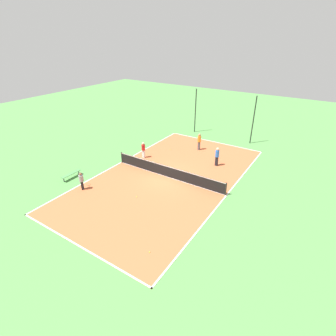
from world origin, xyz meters
TOP-DOWN VIEW (x-y plane):
  - ground_plane at (0.00, 0.00)m, footprint 80.00×80.00m
  - court_surface at (0.00, 0.00)m, footprint 10.98×20.00m
  - tennis_net at (0.00, 0.00)m, footprint 10.78×0.10m
  - bench at (-7.00, -4.72)m, footprint 0.36×1.88m
  - player_coach_red at (-4.27, 2.06)m, footprint 0.38×0.38m
  - player_center_orange at (-0.49, 6.91)m, footprint 0.38×0.38m
  - player_near_blue at (2.67, 4.38)m, footprint 0.37×0.37m
  - player_baseline_gray at (-4.71, -5.46)m, footprint 0.96×0.78m
  - tennis_ball_right_alley at (-3.05, 5.19)m, footprint 0.07×0.07m
  - tennis_ball_midcourt at (4.44, 9.62)m, footprint 0.07×0.07m
  - tennis_ball_near_net at (-0.30, -4.02)m, footprint 0.07×0.07m
  - tennis_ball_left_sideline at (3.96, -8.10)m, footprint 0.07×0.07m
  - fence_post_back_left at (-3.60, 11.85)m, footprint 0.12×0.12m
  - fence_post_back_right at (3.60, 11.85)m, footprint 0.12×0.12m

SIDE VIEW (x-z plane):
  - ground_plane at x=0.00m, z-range 0.00..0.00m
  - court_surface at x=0.00m, z-range 0.00..0.02m
  - tennis_ball_right_alley at x=-3.05m, z-range 0.02..0.09m
  - tennis_ball_midcourt at x=4.44m, z-range 0.02..0.09m
  - tennis_ball_near_net at x=-0.30m, z-range 0.02..0.09m
  - tennis_ball_left_sideline at x=3.96m, z-range 0.02..0.09m
  - bench at x=-7.00m, z-range 0.17..0.62m
  - tennis_net at x=0.00m, z-range 0.03..1.12m
  - player_baseline_gray at x=-4.71m, z-range 0.12..1.64m
  - player_coach_red at x=-4.27m, z-range 0.14..1.79m
  - player_center_orange at x=-0.49m, z-range 0.17..1.99m
  - player_near_blue at x=2.67m, z-range 0.17..2.01m
  - fence_post_back_left at x=-3.60m, z-range 0.00..5.39m
  - fence_post_back_right at x=3.60m, z-range 0.00..5.39m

